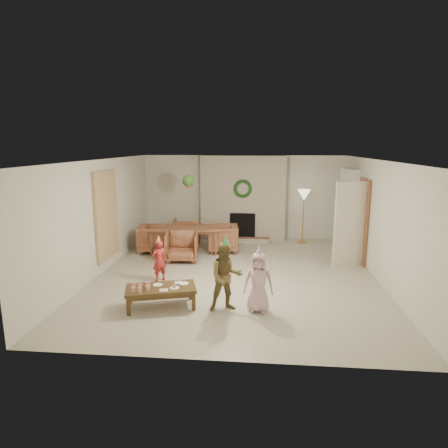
# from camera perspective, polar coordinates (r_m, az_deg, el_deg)

# --- Properties ---
(floor) EXTENTS (7.00, 7.00, 0.00)m
(floor) POSITION_cam_1_polar(r_m,az_deg,el_deg) (8.63, 1.75, -7.42)
(floor) COLOR #B7B29E
(floor) RESTS_ON ground
(ceiling) EXTENTS (7.00, 7.00, 0.00)m
(ceiling) POSITION_cam_1_polar(r_m,az_deg,el_deg) (8.16, 1.86, 9.41)
(ceiling) COLOR white
(ceiling) RESTS_ON wall_back
(wall_back) EXTENTS (7.00, 0.00, 7.00)m
(wall_back) POSITION_cam_1_polar(r_m,az_deg,el_deg) (11.75, 2.87, 3.99)
(wall_back) COLOR silver
(wall_back) RESTS_ON floor
(wall_front) EXTENTS (7.00, 0.00, 7.00)m
(wall_front) POSITION_cam_1_polar(r_m,az_deg,el_deg) (4.92, -0.74, -6.98)
(wall_front) COLOR silver
(wall_front) RESTS_ON floor
(wall_left) EXTENTS (0.00, 7.00, 7.00)m
(wall_left) POSITION_cam_1_polar(r_m,az_deg,el_deg) (8.99, -17.65, 1.06)
(wall_left) COLOR silver
(wall_left) RESTS_ON floor
(wall_right) EXTENTS (0.00, 7.00, 7.00)m
(wall_right) POSITION_cam_1_polar(r_m,az_deg,el_deg) (8.66, 22.04, 0.35)
(wall_right) COLOR silver
(wall_right) RESTS_ON floor
(fireplace_mass) EXTENTS (2.50, 0.40, 2.50)m
(fireplace_mass) POSITION_cam_1_polar(r_m,az_deg,el_deg) (11.55, 2.82, 3.85)
(fireplace_mass) COLOR #4D2414
(fireplace_mass) RESTS_ON floor
(fireplace_hearth) EXTENTS (1.60, 0.30, 0.12)m
(fireplace_hearth) POSITION_cam_1_polar(r_m,az_deg,el_deg) (11.43, 2.68, -2.30)
(fireplace_hearth) COLOR maroon
(fireplace_hearth) RESTS_ON floor
(fireplace_firebox) EXTENTS (0.75, 0.12, 0.75)m
(fireplace_firebox) POSITION_cam_1_polar(r_m,az_deg,el_deg) (11.51, 2.74, -0.22)
(fireplace_firebox) COLOR black
(fireplace_firebox) RESTS_ON floor
(fireplace_wreath) EXTENTS (0.54, 0.10, 0.54)m
(fireplace_wreath) POSITION_cam_1_polar(r_m,az_deg,el_deg) (11.29, 2.79, 5.20)
(fireplace_wreath) COLOR #184018
(fireplace_wreath) RESTS_ON fireplace_mass
(floor_lamp_base) EXTENTS (0.29, 0.29, 0.03)m
(floor_lamp_base) POSITION_cam_1_polar(r_m,az_deg,el_deg) (11.55, 11.44, -2.61)
(floor_lamp_base) COLOR gold
(floor_lamp_base) RESTS_ON floor
(floor_lamp_post) EXTENTS (0.03, 0.03, 1.40)m
(floor_lamp_post) POSITION_cam_1_polar(r_m,az_deg,el_deg) (11.40, 11.58, 0.85)
(floor_lamp_post) COLOR gold
(floor_lamp_post) RESTS_ON floor
(floor_lamp_shade) EXTENTS (0.37, 0.37, 0.31)m
(floor_lamp_shade) POSITION_cam_1_polar(r_m,az_deg,el_deg) (11.30, 11.72, 4.21)
(floor_lamp_shade) COLOR beige
(floor_lamp_shade) RESTS_ON floor_lamp_post
(bookshelf_carcass) EXTENTS (0.30, 1.00, 2.20)m
(bookshelf_carcass) POSITION_cam_1_polar(r_m,az_deg,el_deg) (10.83, 17.76, 1.98)
(bookshelf_carcass) COLOR white
(bookshelf_carcass) RESTS_ON floor
(bookshelf_shelf_a) EXTENTS (0.30, 0.92, 0.03)m
(bookshelf_shelf_a) POSITION_cam_1_polar(r_m,az_deg,el_deg) (10.95, 17.45, -1.37)
(bookshelf_shelf_a) COLOR white
(bookshelf_shelf_a) RESTS_ON bookshelf_carcass
(bookshelf_shelf_b) EXTENTS (0.30, 0.92, 0.03)m
(bookshelf_shelf_b) POSITION_cam_1_polar(r_m,az_deg,el_deg) (10.87, 17.58, 0.68)
(bookshelf_shelf_b) COLOR white
(bookshelf_shelf_b) RESTS_ON bookshelf_carcass
(bookshelf_shelf_c) EXTENTS (0.30, 0.92, 0.03)m
(bookshelf_shelf_c) POSITION_cam_1_polar(r_m,az_deg,el_deg) (10.81, 17.71, 2.76)
(bookshelf_shelf_c) COLOR white
(bookshelf_shelf_c) RESTS_ON bookshelf_carcass
(bookshelf_shelf_d) EXTENTS (0.30, 0.92, 0.03)m
(bookshelf_shelf_d) POSITION_cam_1_polar(r_m,az_deg,el_deg) (10.75, 17.84, 4.87)
(bookshelf_shelf_d) COLOR white
(bookshelf_shelf_d) RESTS_ON bookshelf_carcass
(books_row_lower) EXTENTS (0.20, 0.40, 0.24)m
(books_row_lower) POSITION_cam_1_polar(r_m,az_deg,el_deg) (10.77, 17.55, -0.82)
(books_row_lower) COLOR #B12C20
(books_row_lower) RESTS_ON bookshelf_shelf_a
(books_row_mid) EXTENTS (0.20, 0.44, 0.24)m
(books_row_mid) POSITION_cam_1_polar(r_m,az_deg,el_deg) (10.89, 17.46, 1.46)
(books_row_mid) COLOR #2A4E9A
(books_row_mid) RESTS_ON bookshelf_shelf_b
(books_row_upper) EXTENTS (0.20, 0.36, 0.22)m
(books_row_upper) POSITION_cam_1_polar(r_m,az_deg,el_deg) (10.69, 17.76, 3.37)
(books_row_upper) COLOR #A96624
(books_row_upper) RESTS_ON bookshelf_shelf_c
(door_frame) EXTENTS (0.05, 0.86, 2.04)m
(door_frame) POSITION_cam_1_polar(r_m,az_deg,el_deg) (9.82, 19.76, 0.41)
(door_frame) COLOR brown
(door_frame) RESTS_ON floor
(door_leaf) EXTENTS (0.77, 0.32, 2.00)m
(door_leaf) POSITION_cam_1_polar(r_m,az_deg,el_deg) (9.37, 18.06, -0.11)
(door_leaf) COLOR beige
(door_leaf) RESTS_ON floor
(curtain_panel) EXTENTS (0.06, 1.20, 2.00)m
(curtain_panel) POSITION_cam_1_polar(r_m,az_deg,el_deg) (9.16, -16.94, 1.29)
(curtain_panel) COLOR beige
(curtain_panel) RESTS_ON wall_left
(dining_table) EXTENTS (1.95, 1.23, 0.65)m
(dining_table) POSITION_cam_1_polar(r_m,az_deg,el_deg) (10.37, -5.82, -2.30)
(dining_table) COLOR brown
(dining_table) RESTS_ON floor
(dining_chair_near) EXTENTS (0.85, 0.87, 0.72)m
(dining_chair_near) POSITION_cam_1_polar(r_m,az_deg,el_deg) (9.58, -6.23, -3.28)
(dining_chair_near) COLOR brown
(dining_chair_near) RESTS_ON floor
(dining_chair_far) EXTENTS (0.85, 0.87, 0.72)m
(dining_chair_far) POSITION_cam_1_polar(r_m,az_deg,el_deg) (11.15, -5.47, -1.12)
(dining_chair_far) COLOR brown
(dining_chair_far) RESTS_ON floor
(dining_chair_left) EXTENTS (0.87, 0.85, 0.72)m
(dining_chair_left) POSITION_cam_1_polar(r_m,az_deg,el_deg) (10.47, -10.27, -2.11)
(dining_chair_left) COLOR brown
(dining_chair_left) RESTS_ON floor
(dining_chair_right) EXTENTS (0.87, 0.85, 0.72)m
(dining_chair_right) POSITION_cam_1_polar(r_m,az_deg,el_deg) (10.33, -0.18, -2.11)
(dining_chair_right) COLOR brown
(dining_chair_right) RESTS_ON floor
(hanging_plant_cord) EXTENTS (0.01, 0.01, 0.70)m
(hanging_plant_cord) POSITION_cam_1_polar(r_m,az_deg,el_deg) (9.82, -5.27, 7.71)
(hanging_plant_cord) COLOR tan
(hanging_plant_cord) RESTS_ON ceiling
(hanging_plant_pot) EXTENTS (0.16, 0.16, 0.12)m
(hanging_plant_pot) POSITION_cam_1_polar(r_m,az_deg,el_deg) (9.85, -5.23, 5.68)
(hanging_plant_pot) COLOR brown
(hanging_plant_pot) RESTS_ON hanging_plant_cord
(hanging_plant_foliage) EXTENTS (0.32, 0.32, 0.32)m
(hanging_plant_foliage) POSITION_cam_1_polar(r_m,az_deg,el_deg) (9.84, -5.24, 6.38)
(hanging_plant_foliage) COLOR #27531B
(hanging_plant_foliage) RESTS_ON hanging_plant_pot
(coffee_table_top) EXTENTS (1.33, 0.91, 0.06)m
(coffee_table_top) POSITION_cam_1_polar(r_m,az_deg,el_deg) (6.96, -9.31, -9.36)
(coffee_table_top) COLOR #4C3719
(coffee_table_top) RESTS_ON floor
(coffee_table_apron) EXTENTS (1.21, 0.80, 0.07)m
(coffee_table_apron) POSITION_cam_1_polar(r_m,az_deg,el_deg) (6.98, -9.30, -9.86)
(coffee_table_apron) COLOR #4C3719
(coffee_table_apron) RESTS_ON floor
(coffee_leg_fl) EXTENTS (0.08, 0.08, 0.32)m
(coffee_leg_fl) POSITION_cam_1_polar(r_m,az_deg,el_deg) (6.81, -13.91, -11.71)
(coffee_leg_fl) COLOR #4C3719
(coffee_leg_fl) RESTS_ON floor
(coffee_leg_fr) EXTENTS (0.08, 0.08, 0.32)m
(coffee_leg_fr) POSITION_cam_1_polar(r_m,az_deg,el_deg) (6.83, -4.52, -11.34)
(coffee_leg_fr) COLOR #4C3719
(coffee_leg_fr) RESTS_ON floor
(coffee_leg_bl) EXTENTS (0.08, 0.08, 0.32)m
(coffee_leg_bl) POSITION_cam_1_polar(r_m,az_deg,el_deg) (7.27, -13.70, -10.18)
(coffee_leg_bl) COLOR #4C3719
(coffee_leg_bl) RESTS_ON floor
(coffee_leg_br) EXTENTS (0.08, 0.08, 0.32)m
(coffee_leg_br) POSITION_cam_1_polar(r_m,az_deg,el_deg) (7.28, -4.94, -9.84)
(coffee_leg_br) COLOR #4C3719
(coffee_leg_br) RESTS_ON floor
(cup_a) EXTENTS (0.08, 0.08, 0.08)m
(cup_a) POSITION_cam_1_polar(r_m,az_deg,el_deg) (6.81, -13.26, -9.37)
(cup_a) COLOR white
(cup_a) RESTS_ON coffee_table_top
(cup_b) EXTENTS (0.08, 0.08, 0.08)m
(cup_b) POSITION_cam_1_polar(r_m,az_deg,el_deg) (6.99, -13.19, -8.83)
(cup_b) COLOR white
(cup_b) RESTS_ON coffee_table_top
(cup_c) EXTENTS (0.08, 0.08, 0.08)m
(cup_c) POSITION_cam_1_polar(r_m,az_deg,el_deg) (6.76, -12.32, -9.48)
(cup_c) COLOR white
(cup_c) RESTS_ON coffee_table_top
(cup_d) EXTENTS (0.08, 0.08, 0.08)m
(cup_d) POSITION_cam_1_polar(r_m,az_deg,el_deg) (6.94, -12.28, -8.93)
(cup_d) COLOR white
(cup_d) RESTS_ON coffee_table_top
(cup_e) EXTENTS (0.08, 0.08, 0.08)m
(cup_e) POSITION_cam_1_polar(r_m,az_deg,el_deg) (6.83, -11.20, -9.22)
(cup_e) COLOR white
(cup_e) RESTS_ON coffee_table_top
(cup_f) EXTENTS (0.08, 0.08, 0.08)m
(cup_f) POSITION_cam_1_polar(r_m,az_deg,el_deg) (7.00, -11.19, -8.68)
(cup_f) COLOR white
(cup_f) RESTS_ON coffee_table_top
(plate_a) EXTENTS (0.21, 0.21, 0.01)m
(plate_a) POSITION_cam_1_polar(r_m,az_deg,el_deg) (7.05, -9.73, -8.82)
(plate_a) COLOR white
(plate_a) RESTS_ON coffee_table_top
(plate_b) EXTENTS (0.21, 0.21, 0.01)m
(plate_b) POSITION_cam_1_polar(r_m,az_deg,el_deg) (6.87, -7.34, -9.31)
(plate_b) COLOR white
(plate_b) RESTS_ON coffee_table_top
(plate_c) EXTENTS (0.21, 0.21, 0.01)m
(plate_c) POSITION_cam_1_polar(r_m,az_deg,el_deg) (7.05, -5.91, -8.71)
(plate_c) COLOR white
(plate_c) RESTS_ON coffee_table_top
(food_scoop) EXTENTS (0.08, 0.08, 0.06)m
(food_scoop) POSITION_cam_1_polar(r_m,az_deg,el_deg) (6.85, -7.35, -9.03)
(food_scoop) COLOR tan
(food_scoop) RESTS_ON plate_b
(napkin_left) EXTENTS (0.17, 0.17, 0.01)m
(napkin_left) POSITION_cam_1_polar(r_m,az_deg,el_deg) (6.79, -8.89, -9.61)
(napkin_left) COLOR #E2A7BA
(napkin_left) RESTS_ON coffee_table_top
(napkin_right) EXTENTS (0.17, 0.17, 0.01)m
(napkin_right) POSITION_cam_1_polar(r_m,az_deg,el_deg) (7.11, -6.71, -8.54)
(napkin_right) COLOR #E2A7BA
(napkin_right) RESTS_ON coffee_table_top
(child_red) EXTENTS (0.37, 0.37, 0.87)m
(child_red) POSITION_cam_1_polar(r_m,az_deg,el_deg) (8.22, -9.54, -5.37)
(child_red) COLOR #A92624
(child_red) RESTS_ON floor
(party_hat_red) EXTENTS (0.16, 0.16, 0.17)m
(party_hat_red) POSITION_cam_1_polar(r_m,az_deg,el_deg) (8.09, -9.65, -2.17)
(party_hat_red) COLOR gold
(party_hat_red) RESTS_ON child_red
(child_plaid) EXTENTS (0.68, 0.59, 1.20)m
(child_plaid) POSITION_cam_1_polar(r_m,az_deg,el_deg) (6.67, 0.29, -7.78)
(child_plaid) COLOR brown
(child_plaid) RESTS_ON floor
(party_hat_plaid) EXTENTS (0.15, 0.15, 0.20)m
(party_hat_plaid) POSITION_cam_1_polar(r_m,az_deg,el_deg) (6.49, 0.29, -2.41)
(party_hat_plaid) COLOR #4FB86E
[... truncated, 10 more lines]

